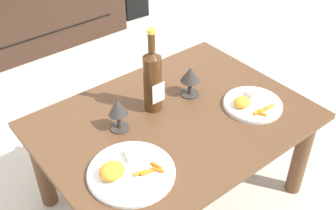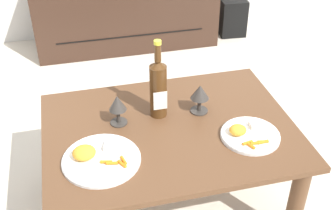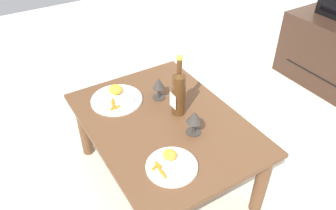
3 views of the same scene
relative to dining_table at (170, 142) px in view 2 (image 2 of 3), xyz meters
name	(u,v)px [view 2 (image 2 of 3)]	position (x,y,z in m)	size (l,w,h in m)	color
ground_plane	(169,203)	(0.00, 0.00, -0.37)	(6.40, 6.40, 0.00)	beige
dining_table	(170,142)	(0.00, 0.00, 0.00)	(1.04, 0.77, 0.45)	brown
tv_stand	(126,11)	(0.09, 1.72, -0.10)	(1.37, 0.43, 0.55)	#382319
floor_speaker	(232,17)	(0.96, 1.71, -0.22)	(0.20, 0.20, 0.30)	black
wine_bottle	(158,86)	(-0.02, 0.11, 0.22)	(0.07, 0.08, 0.35)	#4C2D14
goblet_left	(118,105)	(-0.20, 0.08, 0.17)	(0.07, 0.07, 0.14)	#38332D
goblet_right	(200,94)	(0.15, 0.08, 0.17)	(0.08, 0.08, 0.13)	#38332D
dinner_plate_left	(99,158)	(-0.31, -0.13, 0.09)	(0.30, 0.30, 0.06)	white
dinner_plate_right	(249,134)	(0.30, -0.14, 0.09)	(0.24, 0.24, 0.05)	white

